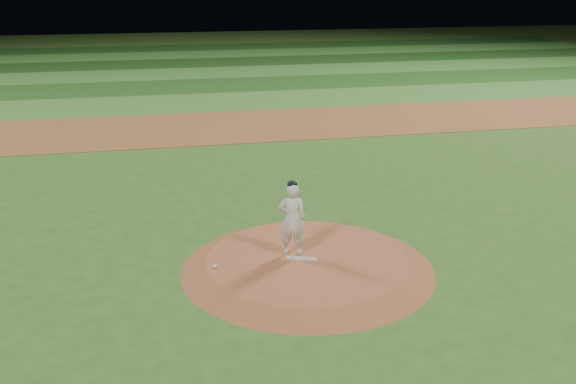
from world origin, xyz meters
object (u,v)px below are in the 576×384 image
(rosin_bag, at_px, (215,266))
(pitcher_on_mound, at_px, (292,219))
(pitchers_mound, at_px, (308,263))
(pitching_rubber, at_px, (302,259))

(rosin_bag, bearing_deg, pitcher_on_mound, 10.06)
(pitchers_mound, height_order, pitcher_on_mound, pitcher_on_mound)
(rosin_bag, height_order, pitcher_on_mound, pitcher_on_mound)
(pitchers_mound, xyz_separation_m, rosin_bag, (-2.03, -0.04, 0.16))
(pitching_rubber, xyz_separation_m, pitcher_on_mound, (-0.15, 0.32, 0.82))
(pitching_rubber, xyz_separation_m, rosin_bag, (-1.89, 0.01, 0.01))
(pitching_rubber, distance_m, pitcher_on_mound, 0.89)
(rosin_bag, relative_size, pitcher_on_mound, 0.07)
(pitchers_mound, relative_size, pitcher_on_mound, 3.24)
(pitchers_mound, xyz_separation_m, pitcher_on_mound, (-0.29, 0.27, 0.96))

